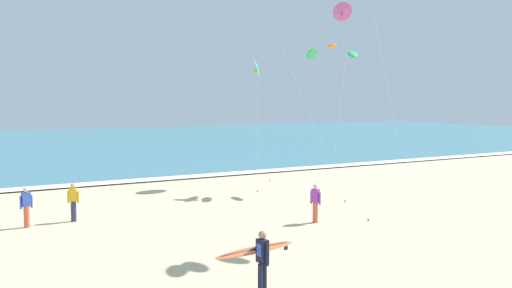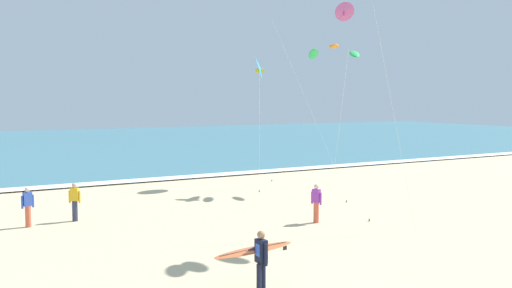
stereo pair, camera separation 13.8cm
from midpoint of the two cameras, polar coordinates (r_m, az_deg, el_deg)
name	(u,v)px [view 2 (the right image)]	position (r m, az deg, el deg)	size (l,w,h in m)	color
ocean_water	(40,146)	(62.50, -21.69, -0.17)	(160.00, 60.00, 0.08)	teal
shoreline_foam	(105,183)	(33.38, -15.40, -3.94)	(160.00, 1.44, 0.01)	white
surfer_trailing	(257,254)	(14.20, 0.44, -11.49)	(2.30, 0.96, 1.71)	black
kite_delta_cobalt_near	(260,69)	(32.19, 0.52, 7.91)	(2.12, 3.46, 7.52)	#2D99DB
kite_delta_rose_far	(344,12)	(31.94, 9.31, 13.48)	(3.17, 4.05, 10.53)	pink
kite_arc_amber_low	(334,52)	(30.81, 8.31, 9.55)	(3.56, 5.08, 8.03)	green
bystander_blue_top	(28,207)	(23.19, -22.65, -6.08)	(0.49, 0.25, 1.59)	#D8593F
bystander_purple_top	(316,203)	(22.32, 6.51, -6.16)	(0.28, 0.47, 1.59)	#D8593F
bystander_yellow_top	(75,202)	(23.64, -18.32, -5.75)	(0.44, 0.32, 1.59)	#2D334C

